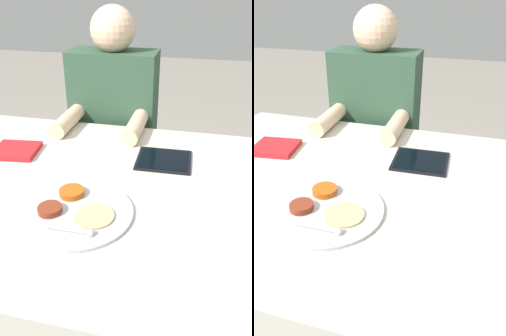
% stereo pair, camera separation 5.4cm
% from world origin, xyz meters
% --- Properties ---
extents(ground_plane, '(12.00, 12.00, 0.00)m').
position_xyz_m(ground_plane, '(0.00, 0.00, 0.00)').
color(ground_plane, gray).
extents(dining_table, '(1.23, 1.00, 0.77)m').
position_xyz_m(dining_table, '(0.00, 0.00, 0.39)').
color(dining_table, beige).
rests_on(dining_table, ground_plane).
extents(thali_tray, '(0.32, 0.32, 0.03)m').
position_xyz_m(thali_tray, '(0.05, -0.16, 0.78)').
color(thali_tray, '#B7BABF').
rests_on(thali_tray, dining_table).
extents(red_notebook, '(0.18, 0.16, 0.02)m').
position_xyz_m(red_notebook, '(-0.31, 0.15, 0.78)').
color(red_notebook, silver).
rests_on(red_notebook, dining_table).
extents(tablet_device, '(0.20, 0.18, 0.01)m').
position_xyz_m(tablet_device, '(0.25, 0.21, 0.78)').
color(tablet_device, black).
rests_on(tablet_device, dining_table).
extents(person_diner, '(0.41, 0.47, 1.26)m').
position_xyz_m(person_diner, '(-0.05, 0.64, 0.60)').
color(person_diner, black).
rests_on(person_diner, ground_plane).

